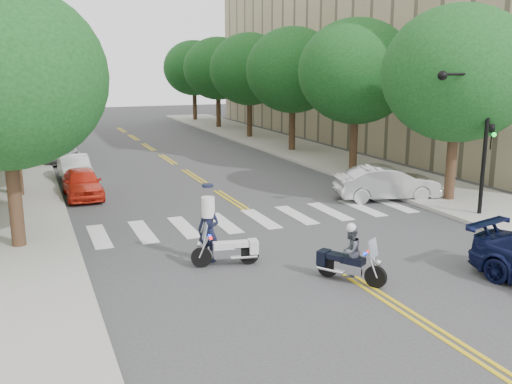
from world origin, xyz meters
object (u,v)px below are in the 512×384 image
motorcycle_police (349,255)px  officer_standing (209,231)px  motorcycle_parked (231,250)px  convertible (387,183)px

motorcycle_police → officer_standing: 4.38m
motorcycle_parked → officer_standing: bearing=50.8°
motorcycle_police → officer_standing: size_ratio=0.96×
convertible → motorcycle_parked: bearing=134.4°
motorcycle_parked → officer_standing: size_ratio=1.05×
motorcycle_police → officer_standing: bearing=-77.0°
officer_standing → convertible: bearing=74.8°
motorcycle_police → motorcycle_parked: bearing=-76.1°
motorcycle_police → convertible: motorcycle_police is taller
officer_standing → convertible: 10.98m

